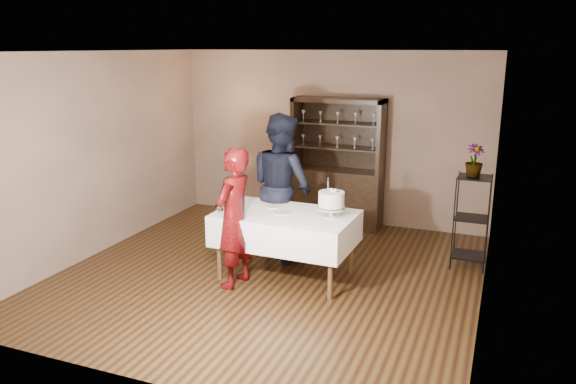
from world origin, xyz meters
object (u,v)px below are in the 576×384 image
Objects in this scene: woman at (234,218)px; man at (282,186)px; cake_table at (286,228)px; china_hutch at (337,184)px; potted_plant at (474,160)px; cake at (331,201)px; plant_etagere at (471,218)px.

woman is 0.86× the size of man.
china_hutch is at bearing 90.52° from cake_table.
man is at bearing -101.02° from china_hutch.
potted_plant is (2.03, 1.21, 0.76)m from cake_table.
man is (-0.30, -1.56, 0.30)m from china_hutch.
cake_table is at bearing -89.48° from china_hutch.
china_hutch reaches higher than man.
cake is 1.92m from potted_plant.
cake reaches higher than cake_table.
man is 1.07m from cake.
plant_etagere is at bearing 36.46° from cake.
cake is at bearing -75.39° from china_hutch.
china_hutch is 1.61m from man.
potted_plant is (2.05, -1.03, 0.72)m from china_hutch.
cake_table is 2.49m from potted_plant.
china_hutch reaches higher than plant_etagere.
man is at bearing 178.43° from woman.
woman is at bearing -154.28° from cake.
plant_etagere is 0.72× the size of woman.
china_hutch is 1.67× the size of plant_etagere.
china_hutch is 2.33m from plant_etagere.
china_hutch is at bearing 153.47° from potted_plant.
china_hutch is at bearing 153.17° from plant_etagere.
cake_table is at bearing -150.06° from plant_etagere.
woman is 3.05m from potted_plant.
cake_table is 3.54× the size of cake.
potted_plant is (1.49, 1.15, 0.38)m from cake.
cake_table is 0.67m from woman.
man is (-2.38, -0.50, 0.32)m from plant_etagere.
potted_plant is at bearing -135.40° from man.
potted_plant is (2.51, 1.64, 0.56)m from woman.
china_hutch is at bearing 176.66° from woman.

